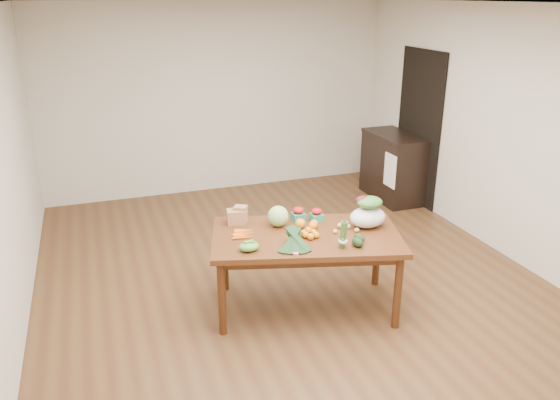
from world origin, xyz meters
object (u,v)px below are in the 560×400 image
object	(u,v)px
dining_table	(306,271)
mandarin_cluster	(308,232)
cabinet	(392,167)
paper_bag	(236,215)
asparagus_bundle	(343,234)
kale_bunch	(295,241)
salad_bag	(368,213)
cabbage	(278,216)

from	to	relation	value
dining_table	mandarin_cluster	xyz separation A→B (m)	(-0.00, -0.05, 0.42)
cabinet	paper_bag	world-z (taller)	cabinet
cabinet	asparagus_bundle	size ratio (longest dim) A/B	4.08
kale_bunch	salad_bag	size ratio (longest dim) A/B	1.16
asparagus_bundle	mandarin_cluster	bearing A→B (deg)	137.50
cabbage	kale_bunch	size ratio (longest dim) A/B	0.49
cabbage	asparagus_bundle	world-z (taller)	asparagus_bundle
asparagus_bundle	kale_bunch	bearing A→B (deg)	-178.79
cabinet	paper_bag	xyz separation A→B (m)	(-2.79, -1.88, 0.36)
paper_bag	cabbage	bearing A→B (deg)	-27.34
dining_table	cabbage	bearing A→B (deg)	139.57
paper_bag	asparagus_bundle	xyz separation A→B (m)	(0.72, -0.81, 0.04)
dining_table	salad_bag	xyz separation A→B (m)	(0.60, -0.03, 0.51)
paper_bag	mandarin_cluster	distance (m)	0.72
dining_table	cabinet	world-z (taller)	cabinet
cabinet	kale_bunch	bearing A→B (deg)	-133.75
dining_table	asparagus_bundle	size ratio (longest dim) A/B	6.73
dining_table	paper_bag	size ratio (longest dim) A/B	7.15
paper_bag	cabbage	world-z (taller)	cabbage
paper_bag	dining_table	bearing A→B (deg)	-40.08
paper_bag	salad_bag	xyz separation A→B (m)	(1.12, -0.47, 0.05)
paper_bag	mandarin_cluster	size ratio (longest dim) A/B	1.31
dining_table	salad_bag	bearing A→B (deg)	12.74
mandarin_cluster	cabbage	bearing A→B (deg)	118.72
cabbage	kale_bunch	distance (m)	0.52
mandarin_cluster	kale_bunch	world-z (taller)	kale_bunch
cabbage	asparagus_bundle	size ratio (longest dim) A/B	0.78
cabinet	paper_bag	bearing A→B (deg)	-146.02
cabbage	paper_bag	bearing A→B (deg)	152.66
salad_bag	asparagus_bundle	bearing A→B (deg)	-140.92
dining_table	cabinet	xyz separation A→B (m)	(2.26, 2.33, 0.10)
dining_table	paper_bag	xyz separation A→B (m)	(-0.53, 0.44, 0.46)
dining_table	cabinet	distance (m)	3.25
cabbage	salad_bag	distance (m)	0.83
cabinet	mandarin_cluster	distance (m)	3.30
mandarin_cluster	asparagus_bundle	xyz separation A→B (m)	(0.19, -0.31, 0.08)
paper_bag	cabbage	xyz separation A→B (m)	(0.35, -0.18, 0.01)
cabbage	kale_bunch	xyz separation A→B (m)	(-0.03, -0.52, -0.02)
kale_bunch	cabbage	bearing A→B (deg)	101.83
cabinet	cabbage	size ratio (longest dim) A/B	5.24
dining_table	paper_bag	bearing A→B (deg)	155.43
cabbage	asparagus_bundle	xyz separation A→B (m)	(0.37, -0.62, 0.03)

